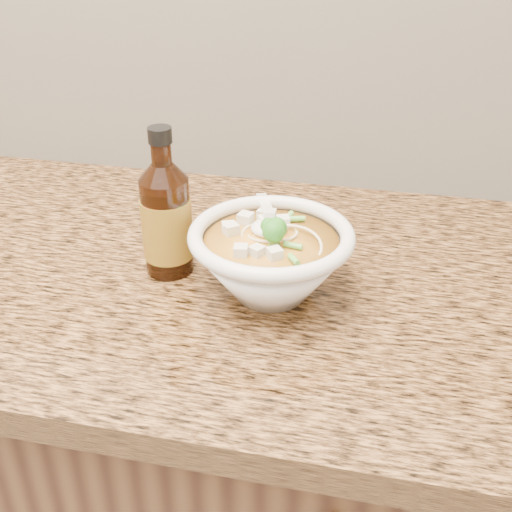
# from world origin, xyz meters

# --- Properties ---
(cabinet) EXTENTS (4.00, 0.65, 0.86)m
(cabinet) POSITION_xyz_m (0.00, 1.68, 0.43)
(cabinet) COLOR black
(cabinet) RESTS_ON ground
(counter_slab) EXTENTS (4.00, 0.68, 0.04)m
(counter_slab) POSITION_xyz_m (0.00, 1.68, 0.88)
(counter_slab) COLOR olive
(counter_slab) RESTS_ON cabinet
(soup_bowl) EXTENTS (0.21, 0.24, 0.12)m
(soup_bowl) POSITION_xyz_m (0.38, 1.61, 0.95)
(soup_bowl) COLOR white
(soup_bowl) RESTS_ON counter_slab
(hot_sauce_bottle) EXTENTS (0.09, 0.09, 0.21)m
(hot_sauce_bottle) POSITION_xyz_m (0.22, 1.64, 0.98)
(hot_sauce_bottle) COLOR black
(hot_sauce_bottle) RESTS_ON counter_slab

